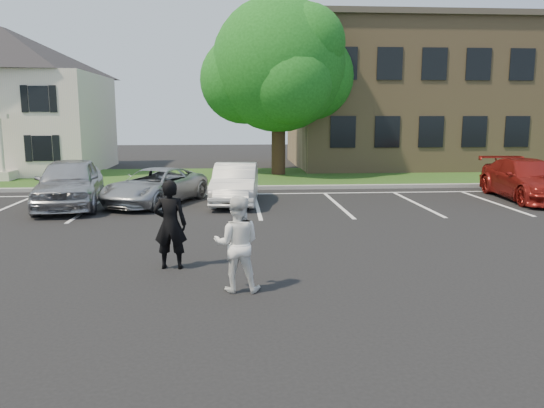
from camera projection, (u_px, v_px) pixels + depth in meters
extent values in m
plane|color=black|center=(276.00, 276.00, 10.28)|extent=(90.00, 90.00, 0.00)
cube|color=gray|center=(253.00, 188.00, 22.07)|extent=(40.00, 0.30, 0.15)
cube|color=#204216|center=(250.00, 177.00, 26.00)|extent=(44.00, 8.00, 0.08)
cube|color=silver|center=(4.00, 209.00, 17.54)|extent=(0.12, 5.20, 0.01)
cube|color=silver|center=(90.00, 208.00, 17.74)|extent=(0.12, 5.20, 0.01)
cube|color=silver|center=(175.00, 207.00, 17.94)|extent=(0.12, 5.20, 0.01)
cube|color=silver|center=(257.00, 206.00, 18.14)|extent=(0.12, 5.20, 0.01)
cube|color=silver|center=(338.00, 205.00, 18.35)|extent=(0.12, 5.20, 0.01)
cube|color=silver|center=(417.00, 204.00, 18.55)|extent=(0.12, 5.20, 0.01)
cube|color=silver|center=(494.00, 203.00, 18.75)|extent=(0.12, 5.20, 0.01)
cube|color=silver|center=(289.00, 194.00, 20.90)|extent=(34.00, 0.12, 0.01)
cube|color=beige|center=(6.00, 123.00, 28.57)|extent=(10.00, 8.00, 5.20)
pyramid|color=black|center=(0.00, 51.00, 27.93)|extent=(10.30, 8.24, 2.40)
cylinder|color=beige|center=(2.00, 153.00, 24.08)|extent=(0.18, 0.18, 2.70)
cube|color=#8D744E|center=(476.00, 99.00, 32.25)|extent=(22.00, 10.00, 8.00)
cube|color=#453E34|center=(480.00, 28.00, 31.56)|extent=(22.40, 10.40, 0.30)
cube|color=black|center=(343.00, 132.00, 26.94)|extent=(1.30, 0.06, 1.60)
cube|color=black|center=(344.00, 63.00, 26.37)|extent=(1.30, 0.06, 1.60)
cube|color=black|center=(387.00, 132.00, 27.11)|extent=(1.30, 0.06, 1.60)
cube|color=black|center=(390.00, 64.00, 26.54)|extent=(1.30, 0.06, 1.60)
cube|color=black|center=(431.00, 132.00, 27.28)|extent=(1.30, 0.06, 1.60)
cube|color=black|center=(434.00, 64.00, 26.71)|extent=(1.30, 0.06, 1.60)
cube|color=black|center=(474.00, 132.00, 27.44)|extent=(1.30, 0.06, 1.60)
cube|color=black|center=(479.00, 64.00, 26.87)|extent=(1.30, 0.06, 1.60)
cube|color=black|center=(517.00, 132.00, 27.61)|extent=(1.30, 0.06, 1.60)
cube|color=black|center=(522.00, 64.00, 27.04)|extent=(1.30, 0.06, 1.60)
cylinder|color=black|center=(278.00, 144.00, 26.77)|extent=(0.70, 0.70, 3.20)
sphere|color=#155314|center=(279.00, 65.00, 26.11)|extent=(6.60, 6.60, 6.60)
sphere|color=#155314|center=(309.00, 76.00, 27.00)|extent=(4.60, 4.60, 4.60)
sphere|color=#155314|center=(244.00, 80.00, 26.50)|extent=(4.40, 4.40, 4.40)
sphere|color=#155314|center=(290.00, 82.00, 24.82)|extent=(4.00, 4.00, 4.00)
sphere|color=#155314|center=(265.00, 62.00, 27.59)|extent=(4.20, 4.20, 4.20)
sphere|color=#155314|center=(305.00, 44.00, 25.17)|extent=(3.80, 3.80, 3.80)
imported|color=black|center=(170.00, 224.00, 10.66)|extent=(0.69, 0.48, 1.82)
imported|color=white|center=(237.00, 244.00, 9.31)|extent=(0.89, 0.72, 1.71)
imported|color=#A8A8AD|center=(70.00, 183.00, 17.78)|extent=(2.66, 5.10, 1.66)
imported|color=#A3A6AB|center=(155.00, 186.00, 18.42)|extent=(3.77, 4.91, 1.24)
imported|color=silver|center=(235.00, 183.00, 18.63)|extent=(1.78, 4.30, 1.38)
imported|color=maroon|center=(528.00, 180.00, 19.37)|extent=(2.40, 5.19, 1.47)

